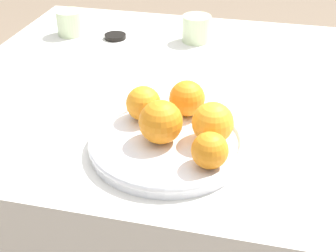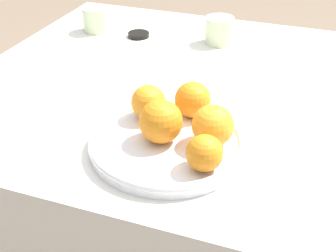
# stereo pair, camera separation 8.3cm
# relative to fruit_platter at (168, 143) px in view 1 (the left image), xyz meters

# --- Properties ---
(table) EXTENTS (1.39, 0.92, 0.77)m
(table) POSITION_rel_fruit_platter_xyz_m (0.14, 0.26, -0.40)
(table) COLOR silver
(table) RESTS_ON ground_plane
(fruit_platter) EXTENTS (0.29, 0.29, 0.03)m
(fruit_platter) POSITION_rel_fruit_platter_xyz_m (0.00, 0.00, 0.00)
(fruit_platter) COLOR silver
(fruit_platter) RESTS_ON table
(orange_0) EXTENTS (0.08, 0.08, 0.08)m
(orange_0) POSITION_rel_fruit_platter_xyz_m (-0.01, -0.00, 0.04)
(orange_0) COLOR orange
(orange_0) RESTS_ON fruit_platter
(orange_1) EXTENTS (0.08, 0.08, 0.08)m
(orange_1) POSITION_rel_fruit_platter_xyz_m (0.08, 0.02, 0.04)
(orange_1) COLOR orange
(orange_1) RESTS_ON fruit_platter
(orange_2) EXTENTS (0.07, 0.07, 0.07)m
(orange_2) POSITION_rel_fruit_platter_xyz_m (-0.06, 0.06, 0.04)
(orange_2) COLOR orange
(orange_2) RESTS_ON fruit_platter
(orange_3) EXTENTS (0.07, 0.07, 0.07)m
(orange_3) POSITION_rel_fruit_platter_xyz_m (0.01, 0.10, 0.04)
(orange_3) COLOR orange
(orange_3) RESTS_ON fruit_platter
(orange_4) EXTENTS (0.06, 0.06, 0.06)m
(orange_4) POSITION_rel_fruit_platter_xyz_m (0.08, -0.06, 0.04)
(orange_4) COLOR orange
(orange_4) RESTS_ON fruit_platter
(cup_1) EXTENTS (0.08, 0.08, 0.07)m
(cup_1) POSITION_rel_fruit_platter_xyz_m (-0.40, 0.50, 0.02)
(cup_1) COLOR beige
(cup_1) RESTS_ON table
(cup_2) EXTENTS (0.08, 0.08, 0.07)m
(cup_2) POSITION_rel_fruit_platter_xyz_m (-0.04, 0.53, 0.02)
(cup_2) COLOR beige
(cup_2) RESTS_ON table
(soy_dish) EXTENTS (0.06, 0.06, 0.01)m
(soy_dish) POSITION_rel_fruit_platter_xyz_m (-0.27, 0.49, -0.01)
(soy_dish) COLOR black
(soy_dish) RESTS_ON table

